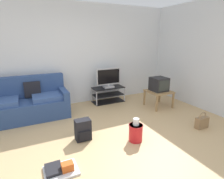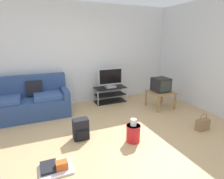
{
  "view_description": "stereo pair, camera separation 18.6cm",
  "coord_description": "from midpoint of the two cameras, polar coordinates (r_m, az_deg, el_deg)",
  "views": [
    {
      "loc": [
        -1.06,
        -2.5,
        1.78
      ],
      "look_at": [
        0.64,
        1.02,
        0.69
      ],
      "focal_mm": 29.3,
      "sensor_mm": 36.0,
      "label": 1
    },
    {
      "loc": [
        -0.89,
        -2.58,
        1.78
      ],
      "look_at": [
        0.64,
        1.02,
        0.69
      ],
      "focal_mm": 29.3,
      "sensor_mm": 36.0,
      "label": 2
    }
  ],
  "objects": [
    {
      "name": "side_table",
      "position": [
        4.99,
        15.97,
        -1.24
      ],
      "size": [
        0.59,
        0.59,
        0.44
      ],
      "color": "#9E7A4C",
      "rests_on": "ground_plane"
    },
    {
      "name": "flat_tv",
      "position": [
        5.13,
        0.52,
        3.58
      ],
      "size": [
        0.71,
        0.22,
        0.55
      ],
      "color": "#B2B2B7",
      "rests_on": "tv_stand"
    },
    {
      "name": "handbag",
      "position": [
        4.18,
        27.61,
        -9.56
      ],
      "size": [
        0.29,
        0.12,
        0.35
      ],
      "rotation": [
        0.0,
        0.0,
        -0.52
      ],
      "color": "olive",
      "rests_on": "ground_plane"
    },
    {
      "name": "floor_tray",
      "position": [
        2.86,
        -15.36,
        -22.46
      ],
      "size": [
        0.45,
        0.37,
        0.14
      ],
      "color": "silver",
      "rests_on": "ground_plane"
    },
    {
      "name": "cleaning_bucket",
      "position": [
        3.35,
        8.25,
        -13.02
      ],
      "size": [
        0.26,
        0.26,
        0.43
      ],
      "color": "red",
      "rests_on": "ground_plane"
    },
    {
      "name": "ground_plane",
      "position": [
        3.25,
        -1.85,
        -17.73
      ],
      "size": [
        9.0,
        9.8,
        0.02
      ],
      "primitive_type": "cube",
      "color": "tan"
    },
    {
      "name": "wall_right",
      "position": [
        5.27,
        27.17,
        9.27
      ],
      "size": [
        0.1,
        3.6,
        2.7
      ],
      "primitive_type": "cube",
      "color": "silver",
      "rests_on": "ground_plane"
    },
    {
      "name": "tv_stand",
      "position": [
        5.28,
        0.4,
        -1.57
      ],
      "size": [
        0.9,
        0.42,
        0.44
      ],
      "color": "black",
      "rests_on": "ground_plane"
    },
    {
      "name": "crt_tv",
      "position": [
        4.94,
        16.06,
        1.45
      ],
      "size": [
        0.39,
        0.4,
        0.35
      ],
      "color": "#232326",
      "rests_on": "side_table"
    },
    {
      "name": "wall_back",
      "position": [
        5.1,
        -12.22,
        10.46
      ],
      "size": [
        9.0,
        0.1,
        2.7
      ],
      "primitive_type": "cube",
      "color": "silver",
      "rests_on": "ground_plane"
    },
    {
      "name": "couch",
      "position": [
        4.68,
        -23.64,
        -3.62
      ],
      "size": [
        1.82,
        0.85,
        0.93
      ],
      "color": "navy",
      "rests_on": "ground_plane"
    },
    {
      "name": "backpack",
      "position": [
        3.43,
        -8.15,
        -12.16
      ],
      "size": [
        0.28,
        0.26,
        0.39
      ],
      "rotation": [
        0.0,
        0.0,
        -0.5
      ],
      "color": "black",
      "rests_on": "ground_plane"
    }
  ]
}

